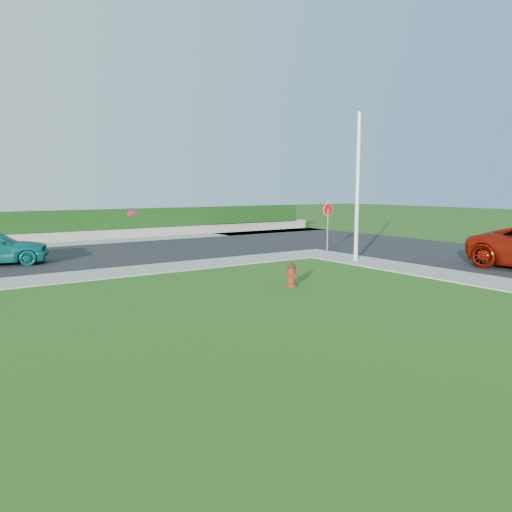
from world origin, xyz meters
TOP-DOWN VIEW (x-y plane):
  - ground at (0.00, 0.00)m, footprint 120.00×120.00m
  - street_right at (12.00, 4.00)m, footprint 8.00×32.00m
  - street_far at (-5.00, 14.00)m, footprint 26.00×8.00m
  - curb_corner at (7.00, 9.00)m, footprint 2.00×2.00m
  - sidewalk_beyond at (-1.00, 19.00)m, footprint 34.00×2.00m
  - retaining_wall at (-1.00, 20.50)m, footprint 34.00×0.40m
  - hedge at (-1.00, 20.60)m, footprint 32.00×0.90m
  - fire_hydrant at (1.49, 3.71)m, footprint 0.39×0.37m
  - utility_pole at (6.82, 6.27)m, footprint 0.16×0.16m
  - stop_sign at (7.72, 8.93)m, footprint 0.62×0.08m
  - flower_clump_d at (-2.67, 20.50)m, footprint 1.08×0.69m
  - flower_clump_e at (2.77, 20.50)m, footprint 1.26×0.81m
  - flower_clump_f at (6.89, 20.50)m, footprint 1.09×0.70m

SIDE VIEW (x-z plane):
  - ground at x=0.00m, z-range 0.00..0.00m
  - street_right at x=12.00m, z-range 0.00..0.04m
  - street_far at x=-5.00m, z-range 0.00..0.04m
  - curb_corner at x=7.00m, z-range 0.00..0.04m
  - sidewalk_beyond at x=-1.00m, z-range 0.00..0.04m
  - retaining_wall at x=-1.00m, z-range 0.00..0.60m
  - fire_hydrant at x=1.49m, z-range -0.02..0.73m
  - hedge at x=-1.00m, z-range 0.60..1.70m
  - flower_clump_e at x=2.77m, z-range 1.14..1.76m
  - flower_clump_f at x=6.89m, z-range 1.21..1.76m
  - flower_clump_d at x=-2.67m, z-range 1.22..1.76m
  - stop_sign at x=7.72m, z-range 0.52..2.79m
  - utility_pole at x=6.82m, z-range 0.00..5.85m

